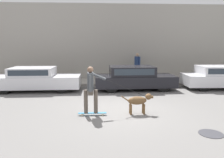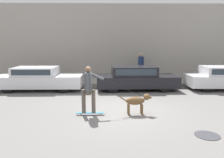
% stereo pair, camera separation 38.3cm
% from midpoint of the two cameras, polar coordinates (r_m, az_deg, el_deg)
% --- Properties ---
extents(ground_plane, '(36.00, 36.00, 0.00)m').
position_cam_midpoint_polar(ground_plane, '(7.86, 2.69, -8.37)').
color(ground_plane, slate).
extents(back_wall, '(32.00, 0.30, 4.97)m').
position_cam_midpoint_polar(back_wall, '(14.68, 1.04, 9.50)').
color(back_wall, '#9E998E').
rests_on(back_wall, ground_plane).
extents(sidewalk_curb, '(30.00, 2.13, 0.12)m').
position_cam_midpoint_polar(sidewalk_curb, '(13.63, 1.18, -0.69)').
color(sidewalk_curb, '#A39E93').
rests_on(sidewalk_curb, ground_plane).
extents(parked_car_0, '(4.44, 1.71, 1.20)m').
position_cam_midpoint_polar(parked_car_0, '(11.89, -17.69, 0.04)').
color(parked_car_0, black).
rests_on(parked_car_0, ground_plane).
extents(parked_car_1, '(4.21, 1.80, 1.23)m').
position_cam_midpoint_polar(parked_car_1, '(11.49, 7.26, 0.18)').
color(parked_car_1, black).
rests_on(parked_car_1, ground_plane).
extents(dog, '(1.10, 0.32, 0.70)m').
position_cam_midpoint_polar(dog, '(7.46, 8.01, -5.72)').
color(dog, brown).
rests_on(dog, ground_plane).
extents(skateboarder, '(2.38, 0.54, 1.64)m').
position_cam_midpoint_polar(skateboarder, '(7.22, -4.58, -2.28)').
color(skateboarder, beige).
rests_on(skateboarder, ground_plane).
extents(pedestrian_with_bag, '(0.37, 0.59, 1.69)m').
position_cam_midpoint_polar(pedestrian_with_bag, '(14.03, 8.37, 3.65)').
color(pedestrian_with_bag, '#3D4760').
rests_on(pedestrian_with_bag, sidewalk_curb).
extents(manhole_cover, '(0.64, 0.64, 0.01)m').
position_cam_midpoint_polar(manhole_cover, '(6.43, 25.23, -13.20)').
color(manhole_cover, '#38383D').
rests_on(manhole_cover, ground_plane).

